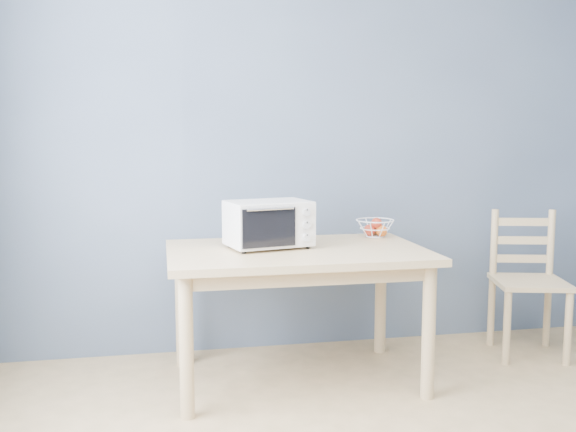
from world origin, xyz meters
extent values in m
cube|color=slate|center=(0.00, 2.25, 1.30)|extent=(4.00, 0.01, 2.60)
cube|color=tan|center=(-0.24, 1.63, 0.73)|extent=(1.40, 0.90, 0.04)
cylinder|color=tan|center=(-0.86, 1.26, 0.35)|extent=(0.07, 0.07, 0.71)
cylinder|color=tan|center=(0.38, 1.26, 0.35)|extent=(0.07, 0.07, 0.71)
cylinder|color=tan|center=(-0.86, 2.00, 0.35)|extent=(0.07, 0.07, 0.71)
cylinder|color=tan|center=(0.38, 2.00, 0.35)|extent=(0.07, 0.07, 0.71)
cube|color=silver|center=(-0.39, 1.70, 0.89)|extent=(0.50, 0.39, 0.25)
cube|color=black|center=(-0.44, 1.68, 0.88)|extent=(0.33, 0.31, 0.19)
cube|color=black|center=(-0.41, 1.53, 0.88)|extent=(0.29, 0.08, 0.21)
cylinder|color=silver|center=(-0.40, 1.52, 0.99)|extent=(0.26, 0.07, 0.01)
cube|color=silver|center=(-0.20, 1.59, 0.89)|extent=(0.12, 0.03, 0.23)
cylinder|color=black|center=(-0.54, 1.55, 0.76)|extent=(0.02, 0.02, 0.01)
cylinder|color=black|center=(-0.18, 1.63, 0.76)|extent=(0.02, 0.02, 0.01)
cylinder|color=black|center=(-0.59, 1.77, 0.76)|extent=(0.02, 0.02, 0.01)
cylinder|color=black|center=(-0.23, 1.85, 0.76)|extent=(0.02, 0.02, 0.01)
cylinder|color=silver|center=(-0.20, 1.58, 0.96)|extent=(0.05, 0.02, 0.04)
cylinder|color=silver|center=(-0.20, 1.58, 0.89)|extent=(0.05, 0.02, 0.04)
cylinder|color=silver|center=(-0.20, 1.58, 0.82)|extent=(0.05, 0.02, 0.04)
torus|color=white|center=(0.31, 1.93, 0.85)|extent=(0.28, 0.28, 0.01)
torus|color=white|center=(0.31, 1.93, 0.81)|extent=(0.22, 0.22, 0.01)
torus|color=white|center=(0.31, 1.93, 0.76)|extent=(0.13, 0.13, 0.01)
sphere|color=red|center=(0.28, 1.94, 0.79)|extent=(0.07, 0.07, 0.07)
sphere|color=orange|center=(0.35, 1.91, 0.79)|extent=(0.07, 0.07, 0.07)
sphere|color=#E49B58|center=(0.31, 1.98, 0.79)|extent=(0.07, 0.07, 0.07)
sphere|color=red|center=(0.32, 1.93, 0.84)|extent=(0.07, 0.07, 0.07)
cube|color=tan|center=(1.27, 1.77, 0.46)|extent=(0.51, 0.51, 0.03)
cylinder|color=tan|center=(1.05, 1.64, 0.22)|extent=(0.04, 0.04, 0.45)
cylinder|color=tan|center=(1.40, 1.55, 0.22)|extent=(0.04, 0.04, 0.45)
cylinder|color=tan|center=(1.14, 1.99, 0.22)|extent=(0.04, 0.04, 0.45)
cylinder|color=tan|center=(1.48, 1.90, 0.22)|extent=(0.04, 0.04, 0.45)
cylinder|color=tan|center=(1.14, 1.99, 0.67)|extent=(0.04, 0.04, 0.45)
cylinder|color=tan|center=(1.48, 1.90, 0.67)|extent=(0.04, 0.04, 0.45)
cube|color=tan|center=(1.31, 1.94, 0.58)|extent=(0.35, 0.11, 0.05)
cube|color=tan|center=(1.31, 1.94, 0.70)|extent=(0.35, 0.11, 0.05)
cube|color=tan|center=(1.31, 1.94, 0.82)|extent=(0.35, 0.11, 0.05)
camera|label=1|loc=(-0.96, -1.75, 1.36)|focal=40.00mm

